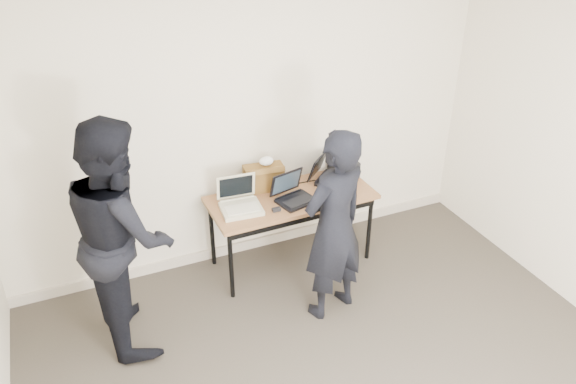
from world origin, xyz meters
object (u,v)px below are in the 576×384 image
desk (292,202)px  leather_satchel (264,177)px  equipment_box (344,168)px  person_observer (122,234)px  person_typist (334,227)px  laptop_right (327,175)px  laptop_beige (240,203)px  laptop_center (293,194)px

desk → leather_satchel: leather_satchel is taller
equipment_box → person_observer: person_observer is taller
leather_satchel → equipment_box: 0.81m
desk → leather_satchel: (-0.18, 0.23, 0.19)m
person_typist → laptop_right: bearing=-130.4°
person_typist → desk: bearing=-103.6°
leather_satchel → laptop_beige: bearing=-136.1°
desk → laptop_beige: laptop_beige is taller
laptop_beige → person_typist: person_typist is taller
laptop_beige → laptop_center: size_ratio=0.95×
person_typist → person_observer: bearing=-31.1°
laptop_center → person_observer: bearing=176.8°
leather_satchel → person_observer: person_observer is taller
laptop_beige → laptop_right: size_ratio=0.80×
laptop_right → laptop_center: bearing=162.9°
desk → person_typist: 0.76m
leather_satchel → person_observer: bearing=-150.3°
desk → laptop_center: (-0.01, -0.05, 0.12)m
laptop_right → person_typist: size_ratio=0.28×
laptop_beige → person_observer: (-1.03, -0.32, 0.16)m
laptop_beige → laptop_right: laptop_beige is taller
leather_satchel → person_typist: 0.99m
laptop_center → laptop_right: laptop_center is taller
laptop_beige → person_typist: size_ratio=0.22×
laptop_beige → laptop_right: bearing=14.6°
desk → laptop_center: laptop_center is taller
equipment_box → person_typist: 1.10m
laptop_right → person_typist: person_typist is taller
laptop_beige → laptop_center: 0.48m
laptop_center → laptop_beige: bearing=161.3°
laptop_right → person_observer: bearing=152.1°
laptop_center → equipment_box: size_ratio=1.56×
laptop_center → person_typist: 0.69m
person_typist → laptop_center: bearing=-102.3°
laptop_right → equipment_box: laptop_right is taller
laptop_center → laptop_right: size_ratio=0.85×
laptop_beige → person_observer: person_observer is taller
equipment_box → person_typist: person_typist is taller
person_typist → person_observer: 1.62m
laptop_beige → equipment_box: (1.13, 0.20, 0.02)m
desk → laptop_beige: 0.51m
desk → person_observer: size_ratio=0.81×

